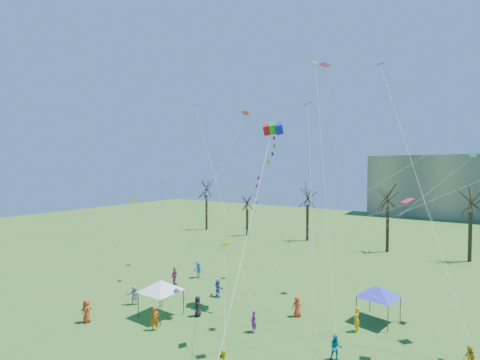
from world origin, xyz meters
The scene contains 6 objects.
bare_tree_row centered at (1.44, 36.38, 6.79)m, with size 67.32×7.24×10.38m.
big_box_kite centered at (-2.09, 9.55, 10.46)m, with size 3.77×8.93×20.79m.
canopy_tent_white centered at (-8.38, 4.07, 2.45)m, with size 3.85×3.85×2.89m.
canopy_tent_blue centered at (6.39, 12.51, 2.34)m, with size 3.60×3.60×2.76m.
festival_crowd centered at (-1.31, 5.78, 0.85)m, with size 26.33×13.38×1.86m.
small_kites_aloft centered at (1.14, 10.81, 12.68)m, with size 31.40×19.04×34.35m.
Camera 1 is at (11.28, -14.56, 11.82)m, focal length 25.00 mm.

